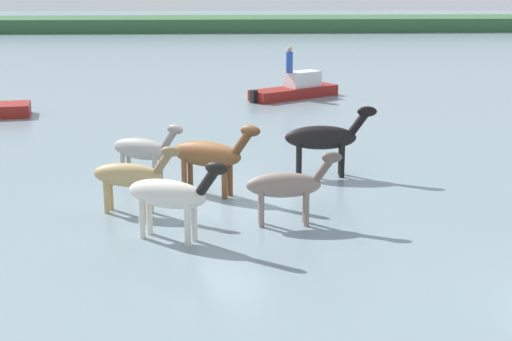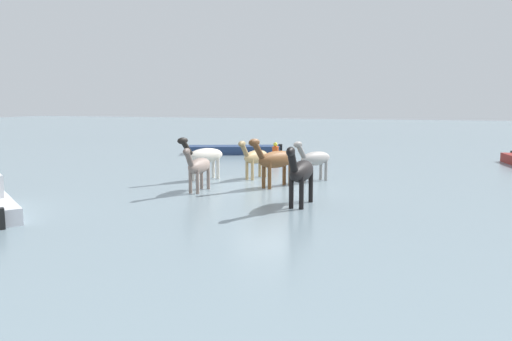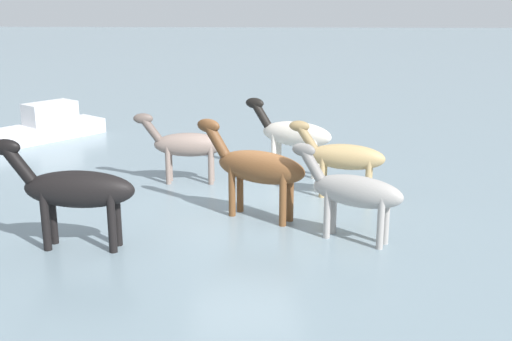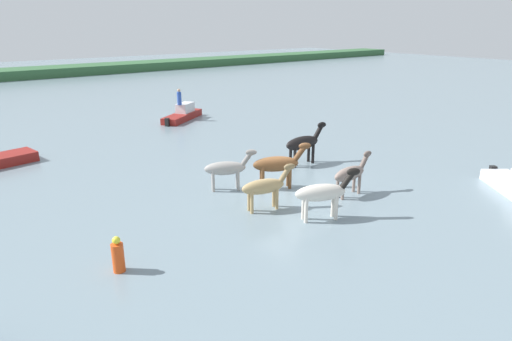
# 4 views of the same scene
# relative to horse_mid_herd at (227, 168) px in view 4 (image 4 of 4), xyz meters

# --- Properties ---
(ground_plane) EXTENTS (162.38, 162.38, 0.00)m
(ground_plane) POSITION_rel_horse_mid_herd_xyz_m (2.13, -1.49, -0.99)
(ground_plane) COLOR gray
(distant_shoreline) EXTENTS (146.15, 6.00, 2.40)m
(distant_shoreline) POSITION_rel_horse_mid_herd_xyz_m (2.13, 50.47, -0.99)
(distant_shoreline) COLOR #325E37
(distant_shoreline) RESTS_ON ground_plane
(horse_mid_herd) EXTENTS (2.20, 1.42, 1.80)m
(horse_mid_herd) POSITION_rel_horse_mid_herd_xyz_m (0.00, 0.00, 0.00)
(horse_mid_herd) COLOR #9E9993
(horse_mid_herd) RESTS_ON ground_plane
(horse_gray_outer) EXTENTS (2.50, 1.56, 2.03)m
(horse_gray_outer) POSITION_rel_horse_mid_herd_xyz_m (1.89, -1.20, 0.13)
(horse_gray_outer) COLOR brown
(horse_gray_outer) RESTS_ON ground_plane
(horse_dun_straggler) EXTENTS (2.28, 0.95, 1.77)m
(horse_dun_straggler) POSITION_rel_horse_mid_herd_xyz_m (-0.05, -2.69, -0.02)
(horse_dun_straggler) COLOR tan
(horse_dun_straggler) RESTS_ON ground_plane
(horse_chestnut_trailing) EXTENTS (2.66, 0.68, 2.07)m
(horse_chestnut_trailing) POSITION_rel_horse_mid_herd_xyz_m (5.17, 0.61, 0.15)
(horse_chestnut_trailing) COLOR black
(horse_chestnut_trailing) RESTS_ON ground_plane
(horse_dark_mare) EXTENTS (2.28, 0.56, 1.77)m
(horse_dark_mare) POSITION_rel_horse_mid_herd_xyz_m (3.76, -3.72, -0.02)
(horse_dark_mare) COLOR gray
(horse_dark_mare) RESTS_ON ground_plane
(horse_lead) EXTENTS (2.41, 1.44, 1.94)m
(horse_lead) POSITION_rel_horse_mid_herd_xyz_m (1.08, -4.69, 0.08)
(horse_lead) COLOR silver
(horse_lead) RESTS_ON ground_plane
(boat_launch_far) EXTENTS (4.32, 3.46, 1.33)m
(boat_launch_far) POSITION_rel_horse_mid_herd_xyz_m (5.56, 14.18, -0.68)
(boat_launch_far) COLOR maroon
(boat_launch_far) RESTS_ON ground_plane
(person_helmsman_aft) EXTENTS (0.32, 0.32, 1.19)m
(person_helmsman_aft) POSITION_rel_horse_mid_herd_xyz_m (5.25, 14.01, 0.74)
(person_helmsman_aft) COLOR #2D51B2
(person_helmsman_aft) RESTS_ON boat_launch_far
(buoy_channel_marker) EXTENTS (0.36, 0.36, 1.14)m
(buoy_channel_marker) POSITION_rel_horse_mid_herd_xyz_m (-6.28, -3.53, -0.48)
(buoy_channel_marker) COLOR #E54C19
(buoy_channel_marker) RESTS_ON ground_plane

